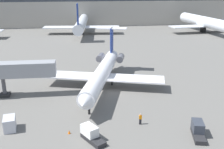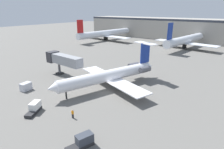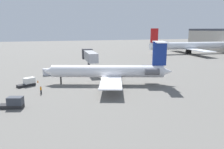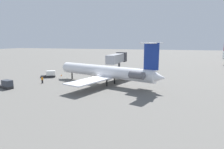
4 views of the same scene
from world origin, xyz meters
TOP-DOWN VIEW (x-y plane):
  - ground_plane at (0.00, 0.00)m, footprint 400.00×400.00m
  - regional_jet at (-1.45, 2.81)m, footprint 24.04×29.53m
  - jet_bridge at (-17.99, 1.02)m, footprint 13.46×3.45m
  - ground_crew_marshaller at (1.91, -12.97)m, footprint 0.44×0.32m
  - baggage_tug_lead at (-5.52, -15.92)m, footprint 3.18×4.17m
  - baggage_tug_trailing at (8.74, -17.19)m, footprint 2.46×4.23m
  - cargo_container_uld at (-16.52, -11.44)m, footprint 1.94×2.70m
  - traffic_cone_near at (-8.35, -13.89)m, footprint 0.36×0.36m

SIDE VIEW (x-z plane):
  - ground_plane at x=0.00m, z-range -0.10..0.00m
  - traffic_cone_near at x=-8.35m, z-range 0.00..0.55m
  - baggage_tug_lead at x=-5.52m, z-range -0.11..1.79m
  - baggage_tug_trailing at x=8.74m, z-range -0.11..1.79m
  - ground_crew_marshaller at x=1.91m, z-range 0.01..1.70m
  - cargo_container_uld at x=-16.52m, z-range 0.00..1.88m
  - regional_jet at x=-1.45m, z-range -1.84..8.21m
  - jet_bridge at x=-17.99m, z-range 1.58..8.17m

